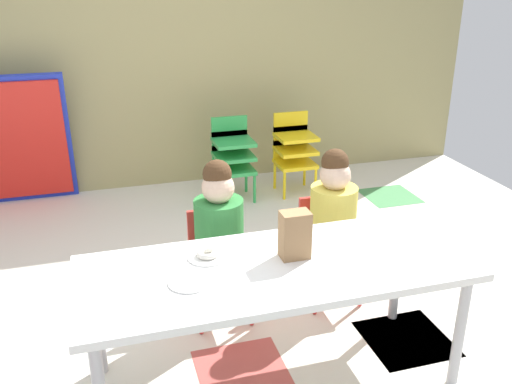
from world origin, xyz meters
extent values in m
cube|color=silver|center=(0.00, 0.00, -0.01)|extent=(5.79, 4.51, 0.02)
cube|color=silver|center=(0.90, -0.45, 0.00)|extent=(0.43, 0.43, 0.00)
cube|color=#478C51|center=(1.80, 1.35, 0.00)|extent=(0.43, 0.43, 0.00)
cube|color=#B24C47|center=(0.00, -0.45, 0.00)|extent=(0.43, 0.43, 0.00)
cube|color=gray|center=(0.90, -0.45, 0.00)|extent=(0.43, 0.43, 0.00)
cube|color=tan|center=(0.00, 2.25, 1.21)|extent=(5.79, 0.10, 2.42)
cube|color=white|center=(0.14, -0.53, 0.60)|extent=(1.74, 0.68, 0.04)
cylinder|color=#B2B2B7|center=(0.93, -0.81, 0.29)|extent=(0.05, 0.05, 0.58)
cylinder|color=#B2B2B7|center=(-0.65, -0.25, 0.29)|extent=(0.05, 0.05, 0.58)
cylinder|color=#B2B2B7|center=(0.93, -0.25, 0.29)|extent=(0.05, 0.05, 0.58)
cube|color=red|center=(0.01, 0.03, 0.30)|extent=(0.32, 0.30, 0.03)
cube|color=red|center=(0.01, 0.18, 0.45)|extent=(0.29, 0.02, 0.30)
cylinder|color=#2D7A38|center=(0.01, 0.03, 0.52)|extent=(0.26, 0.26, 0.38)
sphere|color=beige|center=(0.01, 0.03, 0.78)|extent=(0.17, 0.17, 0.17)
sphere|color=#472D19|center=(0.01, 0.04, 0.85)|extent=(0.15, 0.15, 0.15)
cylinder|color=red|center=(-0.13, -0.10, 0.15)|extent=(0.02, 0.02, 0.28)
cylinder|color=red|center=(0.15, -0.10, 0.15)|extent=(0.02, 0.02, 0.28)
cylinder|color=red|center=(-0.13, 0.16, 0.15)|extent=(0.02, 0.02, 0.28)
cylinder|color=red|center=(0.15, 0.16, 0.15)|extent=(0.02, 0.02, 0.28)
cube|color=red|center=(0.66, 0.03, 0.30)|extent=(0.32, 0.30, 0.03)
cube|color=red|center=(0.66, 0.18, 0.45)|extent=(0.29, 0.02, 0.30)
cylinder|color=#D8C64C|center=(0.66, 0.03, 0.52)|extent=(0.29, 0.29, 0.38)
sphere|color=beige|center=(0.66, 0.03, 0.78)|extent=(0.17, 0.17, 0.17)
sphere|color=#472D19|center=(0.66, 0.04, 0.85)|extent=(0.15, 0.15, 0.15)
cylinder|color=red|center=(0.52, -0.10, 0.15)|extent=(0.02, 0.02, 0.28)
cylinder|color=red|center=(0.80, -0.10, 0.15)|extent=(0.02, 0.02, 0.28)
cylinder|color=red|center=(0.52, 0.16, 0.15)|extent=(0.02, 0.02, 0.28)
cylinder|color=red|center=(0.80, 0.16, 0.15)|extent=(0.02, 0.02, 0.28)
cube|color=green|center=(0.50, 1.67, 0.26)|extent=(0.32, 0.30, 0.03)
cube|color=green|center=(0.50, 1.81, 0.35)|extent=(0.30, 0.02, 0.18)
cube|color=green|center=(0.50, 1.67, 0.38)|extent=(0.32, 0.30, 0.03)
cube|color=green|center=(0.50, 1.81, 0.47)|extent=(0.30, 0.02, 0.18)
cube|color=green|center=(0.50, 1.67, 0.50)|extent=(0.32, 0.30, 0.03)
cube|color=green|center=(0.50, 1.81, 0.59)|extent=(0.30, 0.02, 0.18)
cylinder|color=green|center=(0.36, 1.54, 0.13)|extent=(0.02, 0.02, 0.26)
cylinder|color=green|center=(0.64, 1.54, 0.13)|extent=(0.02, 0.02, 0.26)
cylinder|color=green|center=(0.36, 1.80, 0.13)|extent=(0.02, 0.02, 0.26)
cylinder|color=green|center=(0.64, 1.80, 0.13)|extent=(0.02, 0.02, 0.26)
cube|color=yellow|center=(1.05, 1.67, 0.26)|extent=(0.32, 0.30, 0.03)
cube|color=yellow|center=(1.05, 1.81, 0.35)|extent=(0.30, 0.02, 0.18)
cube|color=yellow|center=(1.05, 1.67, 0.38)|extent=(0.32, 0.30, 0.03)
cube|color=yellow|center=(1.05, 1.81, 0.47)|extent=(0.30, 0.02, 0.18)
cube|color=yellow|center=(1.05, 1.67, 0.50)|extent=(0.32, 0.30, 0.03)
cube|color=yellow|center=(1.05, 1.81, 0.59)|extent=(0.30, 0.02, 0.18)
cylinder|color=yellow|center=(0.91, 1.54, 0.13)|extent=(0.02, 0.02, 0.26)
cylinder|color=yellow|center=(1.19, 1.54, 0.13)|extent=(0.02, 0.02, 0.26)
cylinder|color=yellow|center=(0.91, 1.80, 0.13)|extent=(0.02, 0.02, 0.26)
cylinder|color=yellow|center=(1.19, 1.80, 0.13)|extent=(0.02, 0.02, 0.26)
cube|color=#1E33BF|center=(-1.21, 2.07, 0.54)|extent=(0.90, 0.28, 1.09)
cube|color=red|center=(-1.21, 2.03, 0.54)|extent=(0.83, 0.23, 0.99)
cube|color=#9E754C|center=(0.24, -0.49, 0.72)|extent=(0.13, 0.09, 0.22)
cylinder|color=white|center=(-0.14, -0.38, 0.62)|extent=(0.18, 0.18, 0.01)
cylinder|color=white|center=(-0.25, -0.58, 0.62)|extent=(0.18, 0.18, 0.01)
torus|color=white|center=(-0.14, -0.38, 0.64)|extent=(0.10, 0.10, 0.03)
camera|label=1|loc=(-0.56, -2.58, 1.83)|focal=39.26mm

